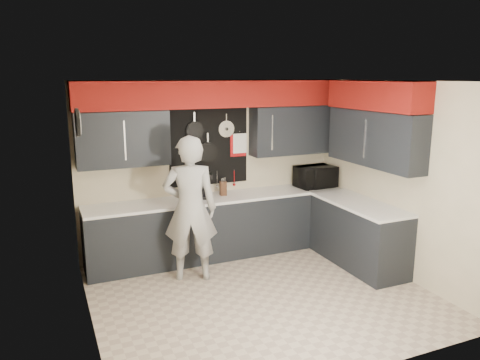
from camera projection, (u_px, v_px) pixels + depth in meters
name	position (u px, v px, depth m)	size (l,w,h in m)	color
ground	(262.00, 295.00, 5.79)	(4.00, 4.00, 0.00)	#B7A68E
back_wall_assembly	(215.00, 121.00, 6.79)	(4.00, 0.36, 2.60)	beige
right_wall_assembly	(378.00, 130.00, 6.32)	(0.36, 3.50, 2.60)	beige
left_wall_assembly	(86.00, 209.00, 4.74)	(0.05, 3.50, 2.60)	beige
base_cabinets	(258.00, 228.00, 6.89)	(3.95, 2.20, 0.92)	black
microwave	(315.00, 177.00, 7.43)	(0.61, 0.41, 0.34)	black
knife_block	(223.00, 188.00, 6.94)	(0.10, 0.10, 0.21)	#3C1A13
utensil_crock	(196.00, 193.00, 6.73)	(0.14, 0.14, 0.18)	white
coffee_maker	(204.00, 185.00, 6.79)	(0.25, 0.28, 0.36)	black
person	(190.00, 209.00, 6.09)	(0.71, 0.46, 1.93)	#9E9E9C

